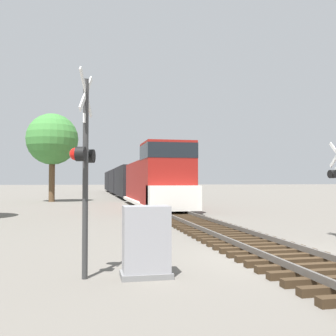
{
  "coord_description": "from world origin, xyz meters",
  "views": [
    {
      "loc": [
        -4.98,
        -9.71,
        2.06
      ],
      "look_at": [
        -1.46,
        7.41,
        2.63
      ],
      "focal_mm": 42.0,
      "sensor_mm": 36.0,
      "label": 1
    }
  ],
  "objects_px": {
    "freight_train": "(126,182)",
    "tree_mid_background": "(52,140)",
    "crossing_signal_near": "(84,161)",
    "relay_cabinet": "(146,242)"
  },
  "relations": [
    {
      "from": "freight_train",
      "to": "tree_mid_background",
      "type": "relative_size",
      "value": 6.98
    },
    {
      "from": "crossing_signal_near",
      "to": "relay_cabinet",
      "type": "relative_size",
      "value": 2.89
    },
    {
      "from": "freight_train",
      "to": "relay_cabinet",
      "type": "xyz_separation_m",
      "value": [
        -3.74,
        -43.04,
        -1.21
      ]
    },
    {
      "from": "freight_train",
      "to": "relay_cabinet",
      "type": "bearing_deg",
      "value": -94.97
    },
    {
      "from": "freight_train",
      "to": "relay_cabinet",
      "type": "height_order",
      "value": "freight_train"
    },
    {
      "from": "relay_cabinet",
      "to": "tree_mid_background",
      "type": "bearing_deg",
      "value": 98.34
    },
    {
      "from": "crossing_signal_near",
      "to": "tree_mid_background",
      "type": "relative_size",
      "value": 0.51
    },
    {
      "from": "tree_mid_background",
      "to": "crossing_signal_near",
      "type": "bearing_deg",
      "value": -83.95
    },
    {
      "from": "crossing_signal_near",
      "to": "relay_cabinet",
      "type": "distance_m",
      "value": 2.17
    },
    {
      "from": "relay_cabinet",
      "to": "freight_train",
      "type": "bearing_deg",
      "value": 85.03
    }
  ]
}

